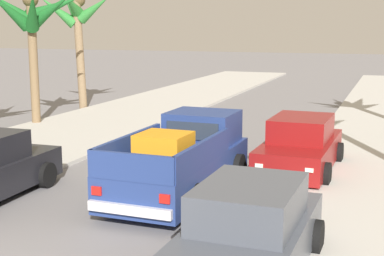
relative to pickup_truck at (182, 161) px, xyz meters
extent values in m
cube|color=beige|center=(-6.68, 4.71, -0.75)|extent=(5.33, 60.00, 0.12)
cube|color=silver|center=(-5.41, 4.71, -0.76)|extent=(0.16, 60.00, 0.10)
cube|color=silver|center=(3.59, 4.71, -0.76)|extent=(0.16, 60.00, 0.10)
cube|color=navy|center=(0.00, -0.17, -0.21)|extent=(2.02, 5.14, 0.80)
cube|color=navy|center=(0.03, 1.43, 0.59)|extent=(1.75, 1.53, 0.80)
cube|color=#283342|center=(0.01, 0.67, 0.61)|extent=(1.38, 0.09, 0.44)
cube|color=#283342|center=(0.04, 2.19, 0.61)|extent=(1.46, 0.09, 0.48)
cube|color=navy|center=(-0.93, -1.02, 0.47)|extent=(0.16, 3.30, 0.56)
cube|color=navy|center=(0.89, -1.05, 0.47)|extent=(0.16, 3.30, 0.56)
cube|color=navy|center=(-0.05, -2.68, 0.47)|extent=(1.88, 0.14, 0.56)
cube|color=silver|center=(-0.05, -2.77, -0.37)|extent=(1.83, 0.16, 0.20)
cylinder|color=black|center=(-0.95, 1.37, -0.43)|extent=(0.27, 0.76, 0.76)
cylinder|color=black|center=(1.01, 1.34, -0.43)|extent=(0.27, 0.76, 0.76)
cylinder|color=black|center=(-1.01, -1.56, -0.43)|extent=(0.27, 0.76, 0.76)
cylinder|color=black|center=(0.95, -1.60, -0.43)|extent=(0.27, 0.76, 0.76)
cube|color=red|center=(-0.80, -2.73, -0.07)|extent=(0.22, 0.04, 0.18)
cube|color=red|center=(0.70, -2.76, -0.07)|extent=(0.22, 0.04, 0.18)
cube|color=orange|center=(-0.02, -1.08, 0.53)|extent=(1.12, 1.08, 0.67)
cube|color=#474C56|center=(2.64, -3.98, -0.27)|extent=(1.82, 4.22, 0.72)
cube|color=#474C56|center=(2.64, -3.88, 0.41)|extent=(1.55, 2.12, 0.64)
cube|color=#283342|center=(2.63, -4.85, 0.39)|extent=(1.37, 0.10, 0.52)
cube|color=#283342|center=(2.65, -2.91, 0.39)|extent=(1.34, 0.10, 0.50)
cylinder|color=black|center=(3.56, -2.69, -0.49)|extent=(0.23, 0.64, 0.64)
cylinder|color=black|center=(1.75, -2.66, -0.49)|extent=(0.23, 0.64, 0.64)
cube|color=red|center=(3.30, -1.88, -0.16)|extent=(0.20, 0.04, 0.12)
cube|color=red|center=(2.03, -1.86, -0.16)|extent=(0.20, 0.04, 0.12)
cube|color=#283342|center=(-4.27, -1.17, 0.39)|extent=(1.37, 0.12, 0.52)
cylinder|color=black|center=(-3.38, -0.71, -0.49)|extent=(0.24, 0.65, 0.64)
cube|color=white|center=(-4.92, 0.05, -0.20)|extent=(0.20, 0.05, 0.10)
cube|color=white|center=(-3.69, 0.09, -0.20)|extent=(0.20, 0.05, 0.10)
cube|color=maroon|center=(2.33, 3.02, -0.27)|extent=(1.85, 4.24, 0.72)
cube|color=maroon|center=(2.33, 3.12, 0.41)|extent=(1.57, 2.13, 0.64)
cube|color=#283342|center=(2.31, 2.16, 0.39)|extent=(1.37, 0.11, 0.52)
cube|color=#283342|center=(2.35, 4.09, 0.39)|extent=(1.34, 0.11, 0.50)
cylinder|color=black|center=(3.20, 1.70, -0.49)|extent=(0.23, 0.64, 0.64)
cylinder|color=black|center=(1.40, 1.74, -0.49)|extent=(0.23, 0.64, 0.64)
cylinder|color=black|center=(3.26, 4.31, -0.49)|extent=(0.23, 0.64, 0.64)
cylinder|color=black|center=(1.46, 4.35, -0.49)|extent=(0.23, 0.64, 0.64)
cube|color=red|center=(3.01, 5.12, -0.16)|extent=(0.20, 0.04, 0.12)
cube|color=white|center=(2.90, 0.90, -0.20)|extent=(0.20, 0.04, 0.10)
cube|color=red|center=(1.74, 5.15, -0.16)|extent=(0.20, 0.04, 0.12)
cube|color=white|center=(1.67, 0.93, -0.20)|extent=(0.20, 0.04, 0.10)
cylinder|color=brown|center=(-9.02, 6.84, 1.71)|extent=(0.35, 0.36, 5.03)
cone|color=#196023|center=(-7.98, 6.71, 3.82)|extent=(2.17, 0.81, 1.50)
cone|color=#196023|center=(-8.36, 7.62, 3.96)|extent=(1.79, 1.97, 1.25)
cone|color=#196023|center=(-9.47, 7.51, 3.97)|extent=(1.41, 1.72, 1.21)
cone|color=#196023|center=(-9.84, 6.78, 3.86)|extent=(1.71, 0.69, 1.39)
cone|color=#196023|center=(-9.35, 5.95, 3.76)|extent=(1.17, 1.94, 1.58)
cone|color=#196023|center=(-8.43, 6.11, 3.73)|extent=(1.57, 1.76, 1.63)
cylinder|color=#846B4C|center=(-9.60, 11.35, 1.80)|extent=(0.38, 0.68, 5.22)
cone|color=#2D7F33|center=(-8.70, 11.32, 4.01)|extent=(1.85, 0.63, 1.44)
cone|color=#2D7F33|center=(-9.31, 12.29, 4.02)|extent=(1.13, 2.07, 1.45)
cone|color=#2D7F33|center=(-10.34, 11.94, 4.08)|extent=(1.87, 1.64, 1.35)
cone|color=#2D7F33|center=(-10.46, 10.90, 3.89)|extent=(1.90, 1.36, 1.64)
cone|color=#2D7F33|center=(-9.47, 10.59, 4.15)|extent=(0.84, 1.71, 1.20)
sphere|color=brown|center=(-9.60, 11.35, 4.40)|extent=(0.68, 0.68, 0.68)
camera|label=1|loc=(4.73, -12.31, 3.20)|focal=52.72mm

